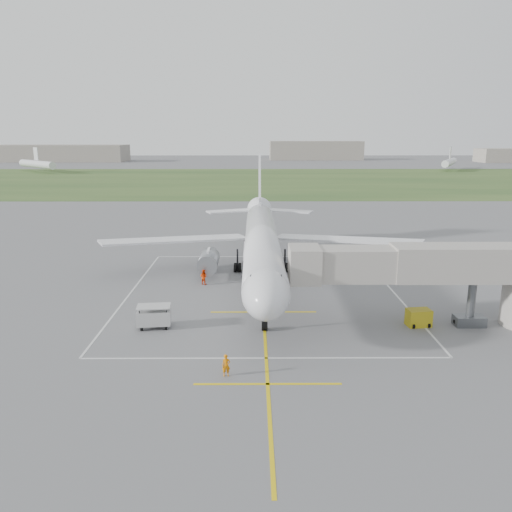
{
  "coord_description": "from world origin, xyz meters",
  "views": [
    {
      "loc": [
        -0.95,
        -54.55,
        16.37
      ],
      "look_at": [
        -0.68,
        -4.0,
        4.0
      ],
      "focal_mm": 35.0,
      "sensor_mm": 36.0,
      "label": 1
    }
  ],
  "objects_px": {
    "baggage_cart": "(154,316)",
    "ramp_worker_nose": "(226,365)",
    "airliner": "(262,243)",
    "jet_bridge": "(448,274)",
    "ramp_worker_wing": "(204,277)",
    "gpu_unit": "(419,318)"
  },
  "relations": [
    {
      "from": "baggage_cart",
      "to": "ramp_worker_nose",
      "type": "height_order",
      "value": "baggage_cart"
    },
    {
      "from": "airliner",
      "to": "ramp_worker_nose",
      "type": "height_order",
      "value": "airliner"
    },
    {
      "from": "jet_bridge",
      "to": "ramp_worker_wing",
      "type": "height_order",
      "value": "jet_bridge"
    },
    {
      "from": "airliner",
      "to": "baggage_cart",
      "type": "bearing_deg",
      "value": -123.34
    },
    {
      "from": "jet_bridge",
      "to": "baggage_cart",
      "type": "xyz_separation_m",
      "value": [
        -25.3,
        -0.3,
        -3.73
      ]
    },
    {
      "from": "ramp_worker_nose",
      "to": "ramp_worker_wing",
      "type": "relative_size",
      "value": 0.92
    },
    {
      "from": "ramp_worker_nose",
      "to": "ramp_worker_wing",
      "type": "height_order",
      "value": "ramp_worker_wing"
    },
    {
      "from": "baggage_cart",
      "to": "ramp_worker_wing",
      "type": "xyz_separation_m",
      "value": [
        3.04,
        12.82,
        -0.15
      ]
    },
    {
      "from": "baggage_cart",
      "to": "ramp_worker_nose",
      "type": "relative_size",
      "value": 1.89
    },
    {
      "from": "ramp_worker_nose",
      "to": "ramp_worker_wing",
      "type": "bearing_deg",
      "value": 90.3
    },
    {
      "from": "ramp_worker_wing",
      "to": "baggage_cart",
      "type": "bearing_deg",
      "value": 101.68
    },
    {
      "from": "ramp_worker_wing",
      "to": "gpu_unit",
      "type": "bearing_deg",
      "value": 172.96
    },
    {
      "from": "baggage_cart",
      "to": "ramp_worker_wing",
      "type": "relative_size",
      "value": 1.74
    },
    {
      "from": "airliner",
      "to": "jet_bridge",
      "type": "bearing_deg",
      "value": -42.19
    },
    {
      "from": "ramp_worker_nose",
      "to": "ramp_worker_wing",
      "type": "xyz_separation_m",
      "value": [
        -3.68,
        21.82,
        0.07
      ]
    },
    {
      "from": "airliner",
      "to": "jet_bridge",
      "type": "xyz_separation_m",
      "value": [
        15.72,
        -14.25,
        0.35
      ]
    },
    {
      "from": "jet_bridge",
      "to": "baggage_cart",
      "type": "height_order",
      "value": "jet_bridge"
    },
    {
      "from": "airliner",
      "to": "jet_bridge",
      "type": "height_order",
      "value": "airliner"
    },
    {
      "from": "jet_bridge",
      "to": "ramp_worker_wing",
      "type": "distance_m",
      "value": 25.82
    },
    {
      "from": "baggage_cart",
      "to": "jet_bridge",
      "type": "bearing_deg",
      "value": -5.1
    },
    {
      "from": "gpu_unit",
      "to": "ramp_worker_wing",
      "type": "height_order",
      "value": "ramp_worker_wing"
    },
    {
      "from": "baggage_cart",
      "to": "ramp_worker_nose",
      "type": "xyz_separation_m",
      "value": [
        6.72,
        -9.01,
        -0.22
      ]
    }
  ]
}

